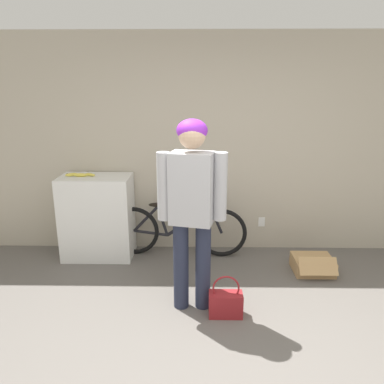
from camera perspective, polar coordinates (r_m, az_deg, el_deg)
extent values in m
cube|color=#B7AD99|center=(4.53, 4.17, 6.96)|extent=(8.00, 0.06, 2.60)
cube|color=white|center=(4.80, 10.56, -4.49)|extent=(0.08, 0.01, 0.12)
cube|color=white|center=(4.60, -14.19, -3.71)|extent=(0.82, 0.48, 0.99)
cylinder|color=#23283D|center=(3.48, -1.69, -11.13)|extent=(0.14, 0.14, 0.84)
cylinder|color=#23283D|center=(3.48, 1.69, -11.15)|extent=(0.14, 0.14, 0.84)
cube|color=#B2B2B7|center=(3.21, 0.00, 0.57)|extent=(0.41, 0.32, 0.63)
cylinder|color=#B2B2B7|center=(3.22, -4.31, 0.85)|extent=(0.12, 0.12, 0.60)
cylinder|color=#B2B2B7|center=(3.21, 4.32, 0.82)|extent=(0.12, 0.12, 0.60)
sphere|color=#DBB28E|center=(3.12, 0.00, 8.61)|extent=(0.23, 0.23, 0.23)
ellipsoid|color=purple|center=(3.14, 0.01, 9.37)|extent=(0.26, 0.24, 0.19)
torus|color=black|center=(4.62, -8.78, -5.85)|extent=(0.60, 0.08, 0.60)
torus|color=black|center=(4.52, 4.54, -6.24)|extent=(0.60, 0.08, 0.60)
cylinder|color=black|center=(4.59, -6.30, -6.21)|extent=(0.41, 0.05, 0.08)
cylinder|color=black|center=(4.54, -7.03, -4.07)|extent=(0.32, 0.05, 0.34)
cylinder|color=black|center=(4.51, -4.50, -4.41)|extent=(0.14, 0.04, 0.37)
cylinder|color=black|center=(4.48, -0.46, -4.61)|extent=(0.55, 0.07, 0.38)
cylinder|color=black|center=(4.43, -1.15, -2.40)|extent=(0.64, 0.07, 0.05)
cylinder|color=black|center=(4.46, 3.76, -4.43)|extent=(0.16, 0.04, 0.31)
cylinder|color=black|center=(4.40, 3.23, -2.21)|extent=(0.07, 0.04, 0.08)
cylinder|color=black|center=(4.39, 3.50, -1.84)|extent=(0.05, 0.46, 0.02)
ellipsoid|color=black|center=(4.46, -5.23, -1.97)|extent=(0.22, 0.09, 0.05)
ellipsoid|color=#EAD64C|center=(4.49, -16.64, 2.51)|extent=(0.16, 0.04, 0.04)
ellipsoid|color=#EAD64C|center=(4.54, -17.86, 2.55)|extent=(0.15, 0.10, 0.04)
ellipsoid|color=#EAD64C|center=(4.47, -15.27, 2.57)|extent=(0.15, 0.10, 0.03)
sphere|color=brown|center=(4.57, -18.48, 2.58)|extent=(0.02, 0.02, 0.02)
cube|color=maroon|center=(3.52, 5.08, -16.69)|extent=(0.30, 0.16, 0.22)
torus|color=maroon|center=(3.43, 5.15, -14.40)|extent=(0.24, 0.02, 0.24)
cube|color=tan|center=(4.45, 17.90, -10.48)|extent=(0.43, 0.36, 0.17)
cube|color=tan|center=(4.26, 18.68, -10.67)|extent=(0.41, 0.13, 0.16)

